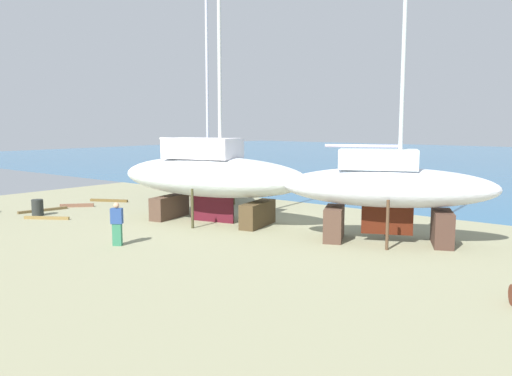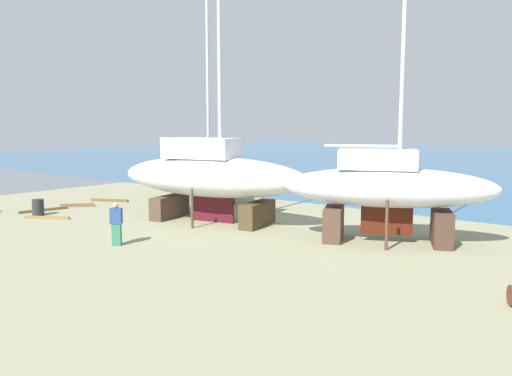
% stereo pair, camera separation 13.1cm
% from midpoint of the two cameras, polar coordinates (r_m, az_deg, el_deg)
% --- Properties ---
extents(ground_plane, '(39.25, 39.25, 0.00)m').
position_cam_midpoint_polar(ground_plane, '(21.51, -3.46, -5.35)').
color(ground_plane, gray).
extents(sailboat_far_slipway, '(10.13, 5.11, 15.62)m').
position_cam_midpoint_polar(sailboat_far_slipway, '(24.40, -4.89, 1.41)').
color(sailboat_far_slipway, '#493822').
rests_on(sailboat_far_slipway, ground).
extents(sailboat_mid_port, '(8.46, 5.57, 13.63)m').
position_cam_midpoint_polar(sailboat_mid_port, '(20.67, 14.44, 0.05)').
color(sailboat_mid_port, '#462F25').
rests_on(sailboat_mid_port, ground).
extents(sailboat_small_center, '(8.65, 6.55, 12.55)m').
position_cam_midpoint_polar(sailboat_small_center, '(31.65, -5.37, 2.22)').
color(sailboat_small_center, '#4C3F24').
rests_on(sailboat_small_center, ground).
extents(worker, '(0.50, 0.45, 1.67)m').
position_cam_midpoint_polar(worker, '(20.41, -15.02, -3.79)').
color(worker, '#307653').
rests_on(worker, ground).
extents(barrel_blue_faded, '(0.61, 0.61, 0.83)m').
position_cam_midpoint_polar(barrel_blue_faded, '(28.43, -22.85, -1.99)').
color(barrel_blue_faded, '#272B28').
rests_on(barrel_blue_faded, ground).
extents(timber_short_cross, '(0.64, 2.56, 0.13)m').
position_cam_midpoint_polar(timber_short_cross, '(29.78, -22.33, -2.26)').
color(timber_short_cross, brown).
rests_on(timber_short_cross, ground).
extents(timber_long_aft, '(1.33, 1.47, 0.19)m').
position_cam_midpoint_polar(timber_long_aft, '(30.60, -19.02, -1.82)').
color(timber_long_aft, brown).
rests_on(timber_long_aft, ground).
extents(timber_long_fore, '(2.00, 1.33, 0.15)m').
position_cam_midpoint_polar(timber_long_fore, '(27.22, -21.99, -3.06)').
color(timber_long_fore, olive).
rests_on(timber_long_fore, ground).
extents(timber_plank_near, '(2.19, 1.23, 0.15)m').
position_cam_midpoint_polar(timber_plank_near, '(32.10, -15.79, -1.32)').
color(timber_plank_near, brown).
rests_on(timber_plank_near, ground).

